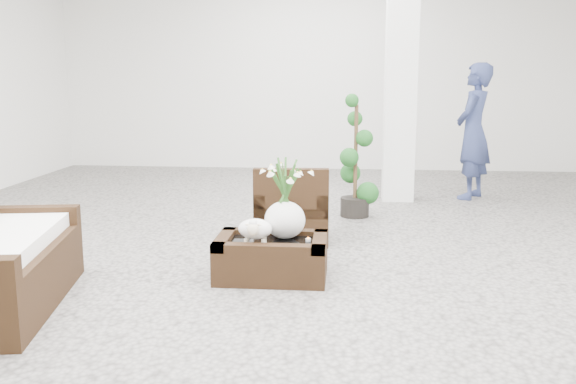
{
  "coord_description": "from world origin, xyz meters",
  "views": [
    {
      "loc": [
        0.51,
        -5.65,
        1.67
      ],
      "look_at": [
        0.0,
        -0.1,
        0.62
      ],
      "focal_mm": 39.61,
      "sensor_mm": 36.0,
      "label": 1
    }
  ],
  "objects": [
    {
      "name": "armchair",
      "position": [
        -0.03,
        0.59,
        0.39
      ],
      "size": [
        0.76,
        0.74,
        0.77
      ],
      "primitive_type": "cube",
      "rotation": [
        0.0,
        0.0,
        3.2
      ],
      "color": "black",
      "rests_on": "ground"
    },
    {
      "name": "column",
      "position": [
        1.2,
        2.8,
        1.75
      ],
      "size": [
        0.4,
        0.4,
        3.5
      ],
      "primitive_type": "cube",
      "color": "white",
      "rests_on": "ground"
    },
    {
      "name": "planter_narcissus",
      "position": [
        0.02,
        -0.55,
        0.71
      ],
      "size": [
        0.44,
        0.44,
        0.8
      ],
      "primitive_type": null,
      "color": "white",
      "rests_on": "coffee_table"
    },
    {
      "name": "sheep_figurine",
      "position": [
        -0.2,
        -0.75,
        0.42
      ],
      "size": [
        0.28,
        0.23,
        0.21
      ],
      "primitive_type": "ellipsoid",
      "color": "white",
      "rests_on": "coffee_table"
    },
    {
      "name": "tealight",
      "position": [
        0.22,
        -0.63,
        0.33
      ],
      "size": [
        0.04,
        0.04,
        0.03
      ],
      "primitive_type": "cylinder",
      "color": "white",
      "rests_on": "coffee_table"
    },
    {
      "name": "coffee_table",
      "position": [
        -0.08,
        -0.65,
        0.16
      ],
      "size": [
        0.9,
        0.6,
        0.31
      ],
      "primitive_type": "cube",
      "color": "black",
      "rests_on": "ground"
    },
    {
      "name": "shopper",
      "position": [
        2.19,
        2.98,
        0.9
      ],
      "size": [
        0.7,
        0.79,
        1.81
      ],
      "primitive_type": "imported",
      "rotation": [
        0.0,
        0.0,
        -2.07
      ],
      "color": "navy",
      "rests_on": "ground"
    },
    {
      "name": "topiary",
      "position": [
        0.62,
        1.72,
        0.7
      ],
      "size": [
        0.38,
        0.38,
        1.41
      ],
      "primitive_type": null,
      "color": "#174718",
      "rests_on": "ground"
    },
    {
      "name": "ground",
      "position": [
        0.0,
        0.0,
        0.0
      ],
      "size": [
        11.0,
        11.0,
        0.0
      ],
      "primitive_type": "plane",
      "color": "gray",
      "rests_on": "ground"
    }
  ]
}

